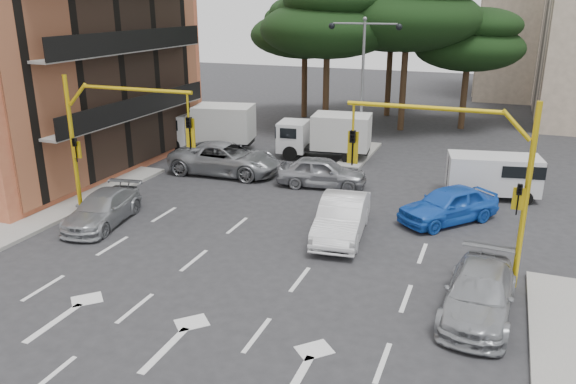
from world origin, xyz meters
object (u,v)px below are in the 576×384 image
object	(u,v)px
signal_mast_right	(468,165)
car_white_hatch	(342,217)
car_silver_cross_a	(225,159)
car_silver_cross_b	(322,172)
van_white	(493,176)
signal_mast_left	(107,131)
car_silver_parked	(479,294)
street_lamp_center	(363,63)
car_blue_compact	(449,205)
box_truck_a	(208,128)
box_truck_b	(325,136)
car_silver_wagon	(103,209)

from	to	relation	value
signal_mast_right	car_white_hatch	bearing A→B (deg)	156.32
car_silver_cross_a	car_silver_cross_b	world-z (taller)	car_silver_cross_a
car_silver_cross_a	van_white	bearing A→B (deg)	-88.14
car_white_hatch	van_white	world-z (taller)	van_white
signal_mast_left	car_silver_parked	world-z (taller)	signal_mast_left
street_lamp_center	van_white	bearing A→B (deg)	-33.43
car_blue_compact	box_truck_a	world-z (taller)	box_truck_a
street_lamp_center	box_truck_b	bearing A→B (deg)	-144.10
signal_mast_right	street_lamp_center	distance (m)	15.65
signal_mast_right	car_silver_wagon	xyz separation A→B (m)	(-14.06, -0.24, -3.24)
car_blue_compact	car_silver_cross_a	world-z (taller)	car_silver_cross_a
box_truck_b	car_silver_parked	bearing A→B (deg)	-154.51
signal_mast_left	box_truck_b	size ratio (longest dim) A/B	1.12
car_blue_compact	car_silver_cross_b	world-z (taller)	car_blue_compact
signal_mast_right	signal_mast_left	distance (m)	13.61
signal_mast_left	car_silver_wagon	distance (m)	3.28
car_silver_cross_a	car_silver_parked	world-z (taller)	car_silver_cross_a
car_blue_compact	car_silver_wagon	bearing A→B (deg)	-116.83
street_lamp_center	signal_mast_right	bearing A→B (deg)	-64.09
box_truck_a	car_silver_cross_b	bearing A→B (deg)	-127.66
car_white_hatch	box_truck_b	world-z (taller)	box_truck_b
box_truck_a	car_white_hatch	bearing A→B (deg)	-142.68
car_silver_wagon	box_truck_a	world-z (taller)	box_truck_a
car_blue_compact	car_silver_cross_a	distance (m)	12.13
signal_mast_left	box_truck_a	distance (m)	12.46
car_silver_wagon	car_silver_cross_a	xyz separation A→B (m)	(1.48, 8.17, 0.17)
street_lamp_center	car_white_hatch	distance (m)	13.10
van_white	signal_mast_right	bearing A→B (deg)	-15.78
car_silver_wagon	car_silver_cross_a	size ratio (longest dim) A/B	0.75
signal_mast_right	street_lamp_center	bearing A→B (deg)	115.91
street_lamp_center	car_silver_cross_b	world-z (taller)	street_lamp_center
car_white_hatch	box_truck_b	bearing A→B (deg)	104.20
signal_mast_right	box_truck_b	world-z (taller)	signal_mast_right
car_white_hatch	car_silver_wagon	size ratio (longest dim) A/B	1.08
car_silver_wagon	car_silver_cross_b	bearing A→B (deg)	39.37
car_silver_cross_a	signal_mast_right	bearing A→B (deg)	-124.98
car_silver_wagon	van_white	distance (m)	17.48
signal_mast_right	car_white_hatch	size ratio (longest dim) A/B	1.25
signal_mast_left	car_silver_cross_b	xyz separation A→B (m)	(6.48, 7.67, -3.14)
car_silver_cross_a	van_white	world-z (taller)	van_white
signal_mast_right	box_truck_b	xyz separation A→B (m)	(-8.58, 12.72, -2.57)
box_truck_a	car_silver_parked	bearing A→B (deg)	-141.58
car_silver_cross_b	street_lamp_center	bearing A→B (deg)	-11.46
car_silver_wagon	box_truck_a	size ratio (longest dim) A/B	0.78
signal_mast_right	car_blue_compact	size ratio (longest dim) A/B	1.35
car_silver_wagon	box_truck_b	xyz separation A→B (m)	(5.48, 12.97, 0.67)
signal_mast_left	box_truck_b	world-z (taller)	signal_mast_left
street_lamp_center	car_white_hatch	xyz separation A→B (m)	(2.29, -12.03, -4.64)
car_white_hatch	car_silver_cross_a	world-z (taller)	car_silver_cross_a
signal_mast_left	car_silver_parked	bearing A→B (deg)	-8.58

